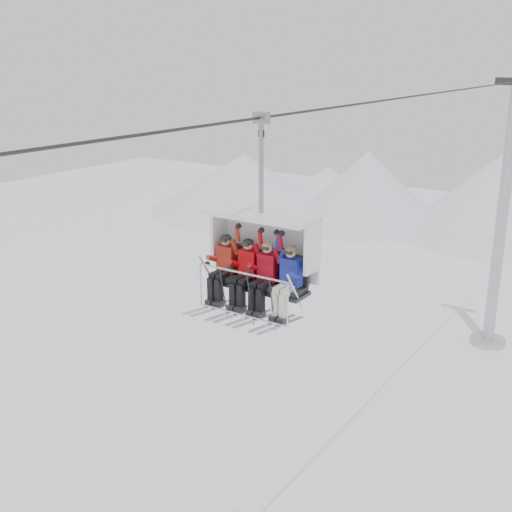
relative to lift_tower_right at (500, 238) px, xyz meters
The scene contains 7 objects.
lift_tower_right is the anchor object (origin of this frame).
haul_cable 23.25m from the lift_tower_right, 90.00° to the right, with size 0.06×0.06×50.00m, color #2B2C30.
chairlift_carrier 22.24m from the lift_tower_right, 90.00° to the right, with size 2.32×1.17×3.98m.
skier_far_left 22.45m from the lift_tower_right, 92.13° to the right, with size 0.40×1.69×1.59m.
skier_center_left 22.44m from the lift_tower_right, 90.65° to the right, with size 0.40×1.69×1.58m.
skier_center_right 22.44m from the lift_tower_right, 89.42° to the right, with size 0.40×1.69×1.59m.
skier_far_right 22.45m from the lift_tower_right, 88.00° to the right, with size 0.40×1.69×1.59m.
Camera 1 is at (6.86, -10.35, 14.44)m, focal length 45.00 mm.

